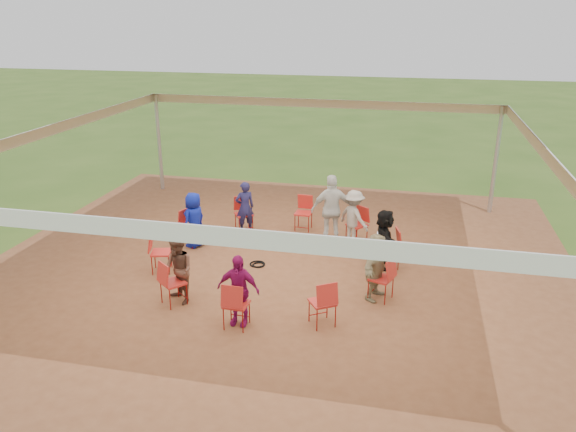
% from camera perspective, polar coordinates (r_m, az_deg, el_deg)
% --- Properties ---
extents(ground, '(80.00, 80.00, 0.00)m').
position_cam_1_polar(ground, '(12.46, -1.21, -5.43)').
color(ground, '#38561B').
rests_on(ground, ground).
extents(dirt_patch, '(13.00, 13.00, 0.00)m').
position_cam_1_polar(dirt_patch, '(12.46, -1.21, -5.40)').
color(dirt_patch, brown).
rests_on(dirt_patch, ground).
extents(tent, '(10.33, 10.33, 3.00)m').
position_cam_1_polar(tent, '(11.64, -1.29, 5.18)').
color(tent, '#B2B2B7').
rests_on(tent, ground).
extents(chair_0, '(0.54, 0.52, 0.90)m').
position_cam_1_polar(chair_0, '(12.57, 10.23, -3.27)').
color(chair_0, red).
rests_on(chair_0, ground).
extents(chair_1, '(0.60, 0.61, 0.90)m').
position_cam_1_polar(chair_1, '(13.81, 7.01, -0.93)').
color(chair_1, red).
rests_on(chair_1, ground).
extents(chair_2, '(0.44, 0.46, 0.90)m').
position_cam_1_polar(chair_2, '(14.51, 1.58, 0.26)').
color(chair_2, red).
rests_on(chair_2, ground).
extents(chair_3, '(0.59, 0.60, 0.90)m').
position_cam_1_polar(chair_3, '(14.48, -4.51, 0.17)').
color(chair_3, red).
rests_on(chair_3, ground).
extents(chair_4, '(0.56, 0.55, 0.90)m').
position_cam_1_polar(chair_4, '(13.74, -9.83, -1.19)').
color(chair_4, red).
rests_on(chair_4, ground).
extents(chair_5, '(0.54, 0.52, 0.90)m').
position_cam_1_polar(chair_5, '(12.47, -12.78, -3.65)').
color(chair_5, red).
rests_on(chair_5, ground).
extents(chair_6, '(0.60, 0.61, 0.90)m').
position_cam_1_polar(chair_6, '(11.08, -11.58, -6.67)').
color(chair_6, red).
rests_on(chair_6, ground).
extents(chair_7, '(0.44, 0.46, 0.90)m').
position_cam_1_polar(chair_7, '(10.15, -5.28, -8.94)').
color(chair_7, red).
rests_on(chair_7, ground).
extents(chair_8, '(0.59, 0.60, 0.90)m').
position_cam_1_polar(chair_8, '(10.19, 3.51, -8.77)').
color(chair_8, red).
rests_on(chair_8, ground).
extents(chair_9, '(0.56, 0.55, 0.90)m').
position_cam_1_polar(chair_9, '(11.17, 9.44, -6.29)').
color(chair_9, red).
rests_on(chair_9, ground).
extents(person_seated_0, '(0.78, 1.33, 1.35)m').
position_cam_1_polar(person_seated_0, '(12.46, 9.76, -2.31)').
color(person_seated_0, black).
rests_on(person_seated_0, ground).
extents(person_seated_1, '(0.95, 0.88, 1.35)m').
position_cam_1_polar(person_seated_1, '(13.65, 6.70, -0.13)').
color(person_seated_1, '#A0998D').
rests_on(person_seated_1, ground).
extents(person_seated_2, '(0.59, 0.54, 1.35)m').
position_cam_1_polar(person_seated_2, '(14.30, -4.40, 0.89)').
color(person_seated_2, '#1D1B46').
rests_on(person_seated_2, ground).
extents(person_seated_3, '(0.58, 0.75, 1.35)m').
position_cam_1_polar(person_seated_3, '(13.58, -9.51, -0.39)').
color(person_seated_3, '#0D1B94').
rests_on(person_seated_3, ground).
extents(person_seated_4, '(0.75, 0.70, 1.35)m').
position_cam_1_polar(person_seated_4, '(11.03, -11.11, -5.44)').
color(person_seated_4, brown).
rests_on(person_seated_4, ground).
extents(person_seated_5, '(0.81, 0.44, 1.35)m').
position_cam_1_polar(person_seated_5, '(10.14, -5.08, -7.49)').
color(person_seated_5, '#901056').
rests_on(person_seated_5, ground).
extents(person_seated_6, '(0.88, 1.34, 1.35)m').
position_cam_1_polar(person_seated_6, '(11.12, 8.94, -5.08)').
color(person_seated_6, '#91835D').
rests_on(person_seated_6, ground).
extents(standing_person, '(1.13, 0.83, 1.73)m').
position_cam_1_polar(standing_person, '(13.55, 4.48, 0.64)').
color(standing_person, silver).
rests_on(standing_person, ground).
extents(cable_coil, '(0.43, 0.43, 0.03)m').
position_cam_1_polar(cable_coil, '(12.65, -3.08, -4.93)').
color(cable_coil, black).
rests_on(cable_coil, ground).
extents(laptop, '(0.35, 0.40, 0.24)m').
position_cam_1_polar(laptop, '(12.44, 9.03, -2.49)').
color(laptop, '#B7B7BC').
rests_on(laptop, ground).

